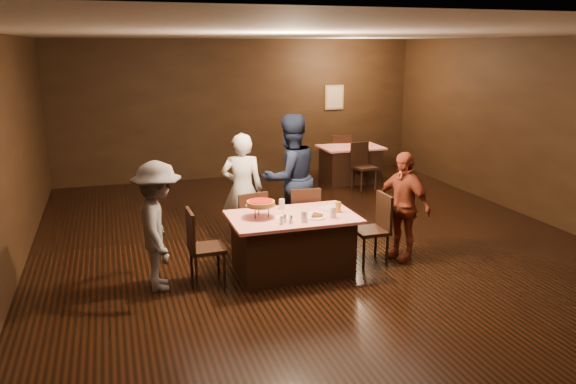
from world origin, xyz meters
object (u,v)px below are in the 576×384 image
at_px(main_table, 292,244).
at_px(chair_back_near, 364,166).
at_px(chair_end_left, 207,247).
at_px(pizza_stand, 261,203).
at_px(diner_grey_knit, 158,226).
at_px(glass_amber, 338,207).
at_px(diner_navy_hoodie, 290,178).
at_px(chair_far_left, 248,223).
at_px(chair_back_far, 339,155).
at_px(plate_empty, 329,208).
at_px(glass_back, 282,204).
at_px(chair_far_right, 303,218).
at_px(chair_end_right, 371,229).
at_px(glass_front_right, 333,213).
at_px(diner_white_jacket, 242,189).
at_px(diner_red_shirt, 402,206).
at_px(glass_front_left, 304,217).
at_px(back_table, 350,164).

height_order(main_table, chair_back_near, chair_back_near).
height_order(chair_end_left, pizza_stand, pizza_stand).
bearing_deg(diner_grey_knit, glass_amber, -90.30).
relative_size(diner_grey_knit, glass_amber, 11.16).
bearing_deg(chair_end_left, diner_navy_hoodie, -51.08).
height_order(chair_far_left, chair_end_left, same).
height_order(chair_back_far, plate_empty, chair_back_far).
xyz_separation_m(chair_end_left, chair_back_far, (3.85, 4.99, 0.00)).
bearing_deg(chair_end_left, chair_back_far, -39.33).
height_order(plate_empty, glass_back, glass_back).
height_order(main_table, glass_back, glass_back).
distance_m(chair_far_left, chair_far_right, 0.80).
bearing_deg(chair_far_left, diner_navy_hoodie, -156.17).
height_order(chair_end_right, plate_empty, chair_end_right).
height_order(diner_navy_hoodie, glass_front_right, diner_navy_hoodie).
relative_size(plate_empty, glass_front_right, 1.79).
height_order(diner_white_jacket, glass_back, diner_white_jacket).
bearing_deg(plate_empty, diner_navy_hoodie, 98.92).
distance_m(chair_end_left, diner_grey_knit, 0.64).
relative_size(main_table, chair_far_right, 1.68).
xyz_separation_m(chair_far_right, plate_empty, (0.15, -0.60, 0.30)).
height_order(glass_front_right, glass_amber, same).
bearing_deg(diner_white_jacket, chair_far_right, 159.14).
bearing_deg(chair_far_right, glass_front_right, 99.61).
height_order(main_table, glass_front_right, glass_front_right).
relative_size(chair_far_right, plate_empty, 3.80).
bearing_deg(diner_red_shirt, glass_front_left, -101.18).
xyz_separation_m(chair_far_right, chair_end_left, (-1.50, -0.75, 0.00)).
bearing_deg(chair_back_far, chair_far_right, 69.39).
relative_size(main_table, glass_front_right, 11.43).
height_order(diner_grey_knit, glass_front_right, diner_grey_knit).
height_order(diner_navy_hoodie, plate_empty, diner_navy_hoodie).
bearing_deg(pizza_stand, chair_far_left, 90.00).
relative_size(back_table, glass_front_right, 9.29).
distance_m(glass_front_left, glass_amber, 0.60).
relative_size(back_table, chair_back_far, 1.37).
height_order(back_table, diner_white_jacket, diner_white_jacket).
bearing_deg(chair_back_near, diner_navy_hoodie, -142.76).
relative_size(diner_navy_hoodie, glass_amber, 13.55).
height_order(chair_far_left, glass_back, chair_far_left).
bearing_deg(chair_back_far, chair_far_left, 61.78).
distance_m(chair_far_left, chair_back_far, 5.28).
xyz_separation_m(back_table, chair_far_right, (-2.35, -3.64, 0.09)).
xyz_separation_m(back_table, diner_navy_hoodie, (-2.37, -3.13, 0.56)).
bearing_deg(glass_front_left, chair_far_left, 113.20).
bearing_deg(chair_end_right, chair_back_near, 156.02).
bearing_deg(diner_red_shirt, pizza_stand, -114.01).
bearing_deg(chair_end_right, chair_far_right, -136.91).
bearing_deg(chair_end_left, chair_far_left, -44.74).
bearing_deg(chair_back_far, diner_red_shirt, 85.11).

